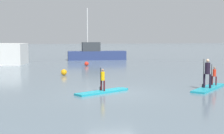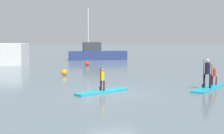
{
  "view_description": "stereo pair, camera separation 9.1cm",
  "coord_description": "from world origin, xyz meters",
  "px_view_note": "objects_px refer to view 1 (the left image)",
  "views": [
    {
      "loc": [
        -3.58,
        -15.81,
        2.8
      ],
      "look_at": [
        0.41,
        2.17,
        1.1
      ],
      "focal_mm": 52.09,
      "sensor_mm": 36.0,
      "label": 1
    },
    {
      "loc": [
        -3.5,
        -15.83,
        2.8
      ],
      "look_at": [
        0.41,
        2.17,
        1.1
      ],
      "focal_mm": 52.09,
      "sensor_mm": 36.0,
      "label": 2
    }
  ],
  "objects_px": {
    "paddler_child_solo": "(103,78)",
    "paddler_child_front": "(214,75)",
    "paddleboard_near": "(103,92)",
    "paddleboard_far": "(209,88)",
    "mooring_buoy_near": "(64,72)",
    "paddler_adult": "(207,71)",
    "fishing_boat_green_midground": "(96,54)",
    "mooring_buoy_mid": "(87,64)"
  },
  "relations": [
    {
      "from": "paddleboard_near",
      "to": "mooring_buoy_near",
      "type": "relative_size",
      "value": 6.81
    },
    {
      "from": "fishing_boat_green_midground",
      "to": "mooring_buoy_mid",
      "type": "relative_size",
      "value": 16.86
    },
    {
      "from": "paddler_child_solo",
      "to": "paddler_child_front",
      "type": "xyz_separation_m",
      "value": [
        6.51,
        0.54,
        -0.04
      ]
    },
    {
      "from": "paddleboard_near",
      "to": "paddler_child_solo",
      "type": "bearing_deg",
      "value": 122.22
    },
    {
      "from": "paddler_child_solo",
      "to": "paddleboard_far",
      "type": "distance_m",
      "value": 5.9
    },
    {
      "from": "paddleboard_near",
      "to": "paddler_child_solo",
      "type": "xyz_separation_m",
      "value": [
        -0.01,
        0.01,
        0.67
      ]
    },
    {
      "from": "paddler_child_solo",
      "to": "fishing_boat_green_midground",
      "type": "bearing_deg",
      "value": 81.2
    },
    {
      "from": "paddler_adult",
      "to": "mooring_buoy_mid",
      "type": "bearing_deg",
      "value": 105.17
    },
    {
      "from": "paddler_child_solo",
      "to": "mooring_buoy_mid",
      "type": "distance_m",
      "value": 15.46
    },
    {
      "from": "paddleboard_near",
      "to": "mooring_buoy_mid",
      "type": "height_order",
      "value": "mooring_buoy_mid"
    },
    {
      "from": "paddler_child_solo",
      "to": "paddleboard_far",
      "type": "xyz_separation_m",
      "value": [
        5.87,
        -0.07,
        -0.67
      ]
    },
    {
      "from": "fishing_boat_green_midground",
      "to": "mooring_buoy_near",
      "type": "relative_size",
      "value": 16.29
    },
    {
      "from": "paddleboard_near",
      "to": "mooring_buoy_near",
      "type": "distance_m",
      "value": 8.15
    },
    {
      "from": "paddler_child_front",
      "to": "mooring_buoy_near",
      "type": "distance_m",
      "value": 10.86
    },
    {
      "from": "paddleboard_far",
      "to": "fishing_boat_green_midground",
      "type": "relative_size",
      "value": 0.43
    },
    {
      "from": "paddler_child_solo",
      "to": "paddler_child_front",
      "type": "bearing_deg",
      "value": 4.79
    },
    {
      "from": "fishing_boat_green_midground",
      "to": "mooring_buoy_near",
      "type": "xyz_separation_m",
      "value": [
        -5.01,
        -15.52,
        -0.56
      ]
    },
    {
      "from": "mooring_buoy_near",
      "to": "mooring_buoy_mid",
      "type": "height_order",
      "value": "mooring_buoy_near"
    },
    {
      "from": "paddler_adult",
      "to": "paddler_child_solo",
      "type": "bearing_deg",
      "value": 176.98
    },
    {
      "from": "mooring_buoy_near",
      "to": "paddler_child_front",
      "type": "bearing_deg",
      "value": -43.51
    },
    {
      "from": "fishing_boat_green_midground",
      "to": "mooring_buoy_mid",
      "type": "xyz_separation_m",
      "value": [
        -2.28,
        -8.15,
        -0.56
      ]
    },
    {
      "from": "paddler_adult",
      "to": "paddler_child_front",
      "type": "distance_m",
      "value": 1.26
    },
    {
      "from": "paddleboard_near",
      "to": "fishing_boat_green_midground",
      "type": "bearing_deg",
      "value": 81.22
    },
    {
      "from": "paddleboard_near",
      "to": "paddler_child_front",
      "type": "relative_size",
      "value": 2.56
    },
    {
      "from": "fishing_boat_green_midground",
      "to": "mooring_buoy_near",
      "type": "distance_m",
      "value": 16.32
    },
    {
      "from": "mooring_buoy_near",
      "to": "mooring_buoy_mid",
      "type": "bearing_deg",
      "value": 69.72
    },
    {
      "from": "paddleboard_far",
      "to": "mooring_buoy_near",
      "type": "relative_size",
      "value": 7.06
    },
    {
      "from": "paddler_adult",
      "to": "mooring_buoy_near",
      "type": "distance_m",
      "value": 10.88
    },
    {
      "from": "paddleboard_far",
      "to": "paddler_adult",
      "type": "bearing_deg",
      "value": -138.11
    },
    {
      "from": "mooring_buoy_near",
      "to": "mooring_buoy_mid",
      "type": "xyz_separation_m",
      "value": [
        2.73,
        7.38,
        -0.01
      ]
    },
    {
      "from": "paddleboard_far",
      "to": "fishing_boat_green_midground",
      "type": "distance_m",
      "value": 23.73
    },
    {
      "from": "paddleboard_far",
      "to": "mooring_buoy_near",
      "type": "bearing_deg",
      "value": 131.8
    },
    {
      "from": "paddleboard_far",
      "to": "fishing_boat_green_midground",
      "type": "height_order",
      "value": "fishing_boat_green_midground"
    },
    {
      "from": "paddler_child_solo",
      "to": "paddleboard_near",
      "type": "bearing_deg",
      "value": -57.78
    },
    {
      "from": "paddler_child_solo",
      "to": "paddler_child_front",
      "type": "relative_size",
      "value": 1.0
    },
    {
      "from": "paddleboard_near",
      "to": "fishing_boat_green_midground",
      "type": "distance_m",
      "value": 23.84
    },
    {
      "from": "paddleboard_far",
      "to": "paddler_adult",
      "type": "height_order",
      "value": "paddler_adult"
    },
    {
      "from": "paddler_adult",
      "to": "fishing_boat_green_midground",
      "type": "bearing_deg",
      "value": 94.73
    },
    {
      "from": "paddleboard_far",
      "to": "mooring_buoy_near",
      "type": "distance_m",
      "value": 10.85
    },
    {
      "from": "fishing_boat_green_midground",
      "to": "mooring_buoy_mid",
      "type": "height_order",
      "value": "fishing_boat_green_midground"
    },
    {
      "from": "fishing_boat_green_midground",
      "to": "paddleboard_far",
      "type": "bearing_deg",
      "value": -84.63
    },
    {
      "from": "paddler_adult",
      "to": "mooring_buoy_near",
      "type": "bearing_deg",
      "value": 130.02
    }
  ]
}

